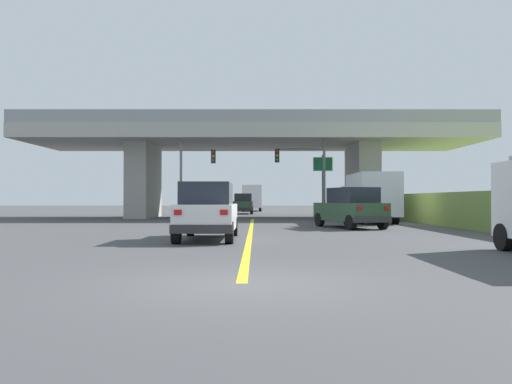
{
  "coord_description": "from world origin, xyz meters",
  "views": [
    {
      "loc": [
        0.25,
        -8.51,
        1.43
      ],
      "look_at": [
        0.11,
        23.67,
        1.91
      ],
      "focal_mm": 35.22,
      "sensor_mm": 36.0,
      "label": 1
    }
  ],
  "objects": [
    {
      "name": "traffic_signal_farside",
      "position": [
        -4.28,
        27.12,
        3.53
      ],
      "size": [
        2.56,
        0.36,
        5.52
      ],
      "color": "slate",
      "rests_on": "ground"
    },
    {
      "name": "box_truck",
      "position": [
        7.25,
        22.36,
        1.58
      ],
      "size": [
        2.33,
        7.01,
        2.99
      ],
      "color": "silver",
      "rests_on": "ground"
    },
    {
      "name": "semi_truck_distant",
      "position": [
        -0.25,
        53.47,
        1.65
      ],
      "size": [
        2.33,
        6.57,
        3.16
      ],
      "color": "navy",
      "rests_on": "ground"
    },
    {
      "name": "ground",
      "position": [
        0.0,
        31.28,
        0.0
      ],
      "size": [
        160.0,
        160.0,
        0.0
      ],
      "primitive_type": "plane",
      "color": "#424244"
    },
    {
      "name": "overpass_bridge",
      "position": [
        0.0,
        31.28,
        5.52
      ],
      "size": [
        34.62,
        10.08,
        7.72
      ],
      "color": "#A8A59E",
      "rests_on": "ground"
    },
    {
      "name": "traffic_signal_nearside",
      "position": [
        3.9,
        27.1,
        3.66
      ],
      "size": [
        3.6,
        0.36,
        5.73
      ],
      "color": "#56595E",
      "rests_on": "ground"
    },
    {
      "name": "suv_crossing",
      "position": [
        4.99,
        16.62,
        1.01
      ],
      "size": [
        3.24,
        4.89,
        2.02
      ],
      "rotation": [
        0.0,
        0.0,
        0.32
      ],
      "color": "#2D4C33",
      "rests_on": "ground"
    },
    {
      "name": "sedan_oncoming",
      "position": [
        -1.03,
        41.54,
        1.01
      ],
      "size": [
        1.96,
        4.69,
        2.02
      ],
      "color": "#2D4C33",
      "rests_on": "ground"
    },
    {
      "name": "suv_lead",
      "position": [
        -1.47,
        9.33,
        1.01
      ],
      "size": [
        1.97,
        4.69,
        2.02
      ],
      "color": "silver",
      "rests_on": "ground"
    },
    {
      "name": "highway_sign",
      "position": [
        5.31,
        29.41,
        3.51
      ],
      "size": [
        1.48,
        0.17,
        4.8
      ],
      "color": "#56595E",
      "rests_on": "ground"
    },
    {
      "name": "lane_divider_stripe",
      "position": [
        0.0,
        14.08,
        0.0
      ],
      "size": [
        0.2,
        28.15,
        0.01
      ],
      "primitive_type": "cube",
      "color": "yellow",
      "rests_on": "ground"
    }
  ]
}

